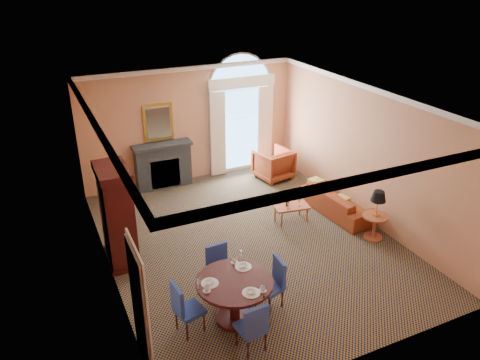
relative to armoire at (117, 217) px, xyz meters
name	(u,v)px	position (x,y,z in m)	size (l,w,h in m)	color
ground	(249,241)	(2.72, -0.49, -1.01)	(7.50, 7.50, 0.00)	black
room_envelope	(236,125)	(2.69, 0.18, 1.50)	(6.04, 7.52, 3.45)	tan
armoire	(117,217)	(0.00, 0.00, 0.00)	(0.60, 1.07, 2.10)	black
dining_table	(235,292)	(1.40, -2.64, -0.41)	(1.31, 1.31, 1.03)	black
dining_chair_north	(218,266)	(1.45, -1.78, -0.47)	(0.45, 0.47, 0.96)	navy
dining_chair_south	(254,325)	(1.35, -3.45, -0.47)	(0.48, 0.48, 0.96)	navy
dining_chair_east	(274,280)	(2.18, -2.59, -0.47)	(0.54, 0.54, 0.96)	navy
dining_chair_west	(184,306)	(0.52, -2.56, -0.47)	(0.51, 0.51, 0.96)	navy
sofa	(338,202)	(5.27, -0.21, -0.71)	(2.05, 0.80, 0.60)	maroon
armchair	(273,164)	(4.81, 2.27, -0.58)	(0.92, 0.95, 0.86)	maroon
coffee_table	(291,207)	(4.01, -0.09, -0.62)	(0.88, 0.58, 0.75)	#AC5333
side_table	(377,209)	(5.32, -1.52, -0.28)	(0.57, 0.57, 1.15)	#AC5333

